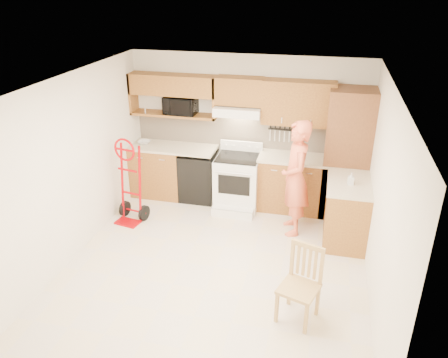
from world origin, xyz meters
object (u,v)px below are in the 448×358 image
(range, at_px, (237,178))
(person, at_px, (295,179))
(hand_truck, at_px, (128,185))
(dining_chair, at_px, (299,286))
(microwave, at_px, (181,105))

(range, relative_size, person, 0.60)
(range, xyz_separation_m, hand_truck, (-1.57, -0.85, 0.10))
(person, distance_m, dining_chair, 2.01)
(microwave, relative_size, dining_chair, 0.59)
(microwave, relative_size, range, 0.50)
(range, height_order, dining_chair, range)
(range, bearing_deg, microwave, 162.87)
(range, xyz_separation_m, dining_chair, (1.24, -2.50, -0.08))
(hand_truck, bearing_deg, microwave, 76.77)
(hand_truck, height_order, dining_chair, hand_truck)
(hand_truck, bearing_deg, person, 17.09)
(microwave, xyz_separation_m, range, (1.05, -0.33, -1.10))
(hand_truck, xyz_separation_m, dining_chair, (2.81, -1.65, -0.18))
(microwave, bearing_deg, hand_truck, -112.18)
(microwave, distance_m, range, 1.56)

